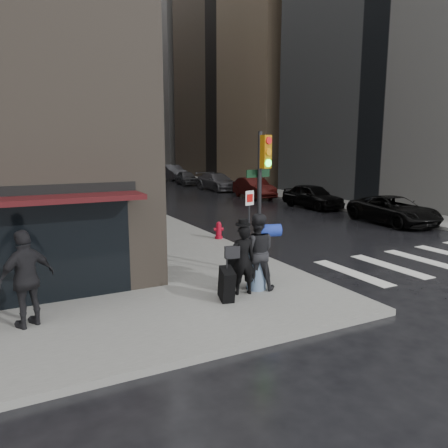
% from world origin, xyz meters
% --- Properties ---
extents(ground, '(140.00, 140.00, 0.00)m').
position_xyz_m(ground, '(0.00, 0.00, 0.00)').
color(ground, black).
rests_on(ground, ground).
extents(sidewalk_left, '(4.00, 50.00, 0.15)m').
position_xyz_m(sidewalk_left, '(0.00, 27.00, 0.07)').
color(sidewalk_left, slate).
rests_on(sidewalk_left, ground).
extents(sidewalk_right, '(3.00, 50.00, 0.15)m').
position_xyz_m(sidewalk_right, '(13.50, 27.00, 0.07)').
color(sidewalk_right, slate).
rests_on(sidewalk_right, ground).
extents(crosswalk, '(8.50, 3.00, 0.01)m').
position_xyz_m(crosswalk, '(7.50, 1.00, 0.00)').
color(crosswalk, silver).
rests_on(crosswalk, ground).
extents(bldg_right_mid, '(22.00, 22.00, 38.00)m').
position_xyz_m(bldg_right_mid, '(26.00, 35.00, 19.00)').
color(bldg_right_mid, '#8C7356').
rests_on(bldg_right_mid, ground).
extents(bldg_right_far, '(22.00, 20.00, 25.00)m').
position_xyz_m(bldg_right_far, '(26.00, 58.00, 12.50)').
color(bldg_right_far, gray).
rests_on(bldg_right_far, ground).
extents(bldg_distant, '(40.00, 12.00, 32.00)m').
position_xyz_m(bldg_distant, '(6.00, 78.00, 16.00)').
color(bldg_distant, gray).
rests_on(bldg_distant, ground).
extents(man_overcoat, '(1.16, 0.92, 1.92)m').
position_xyz_m(man_overcoat, '(-0.71, 0.44, 0.95)').
color(man_overcoat, black).
rests_on(man_overcoat, ground).
extents(man_jeans, '(1.34, 1.20, 1.97)m').
position_xyz_m(man_jeans, '(-0.08, 0.68, 1.14)').
color(man_jeans, black).
rests_on(man_jeans, ground).
extents(man_greycoat, '(1.27, 0.95, 2.01)m').
position_xyz_m(man_greycoat, '(-5.43, 0.77, 1.16)').
color(man_greycoat, black).
rests_on(man_greycoat, ground).
extents(traffic_light, '(0.98, 0.57, 4.03)m').
position_xyz_m(traffic_light, '(0.73, 1.80, 2.75)').
color(traffic_light, black).
rests_on(traffic_light, ground).
extents(fire_hydrant, '(0.39, 0.30, 0.68)m').
position_xyz_m(fire_hydrant, '(1.80, 6.62, 0.45)').
color(fire_hydrant, '#A30A1D').
rests_on(fire_hydrant, ground).
extents(parked_car_0, '(2.66, 5.03, 1.35)m').
position_xyz_m(parked_car_0, '(11.25, 6.42, 0.67)').
color(parked_car_0, black).
rests_on(parked_car_0, ground).
extents(parked_car_1, '(1.92, 4.39, 1.47)m').
position_xyz_m(parked_car_1, '(11.18, 12.60, 0.73)').
color(parked_car_1, black).
rests_on(parked_car_1, ground).
extents(parked_car_2, '(1.89, 4.56, 1.47)m').
position_xyz_m(parked_car_2, '(10.73, 18.78, 0.73)').
color(parked_car_2, '#390D0B').
rests_on(parked_car_2, ground).
extents(parked_car_3, '(2.22, 5.11, 1.46)m').
position_xyz_m(parked_car_3, '(10.77, 24.95, 0.73)').
color(parked_car_3, '#505055').
rests_on(parked_car_3, ground).
extents(parked_car_4, '(1.95, 4.03, 1.32)m').
position_xyz_m(parked_car_4, '(10.47, 31.13, 0.66)').
color(parked_car_4, '#47474B').
rests_on(parked_car_4, ground).
extents(parked_car_5, '(2.07, 5.14, 1.66)m').
position_xyz_m(parked_car_5, '(11.30, 37.31, 0.83)').
color(parked_car_5, '#434348').
rests_on(parked_car_5, ground).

